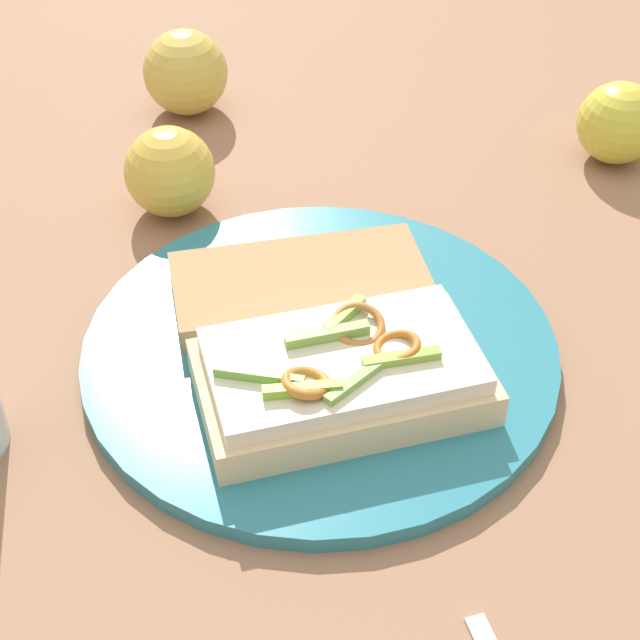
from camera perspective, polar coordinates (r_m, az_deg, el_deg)
The scene contains 7 objects.
ground_plane at distance 0.65m, azimuth 0.00°, elevation -2.12°, with size 2.00×2.00×0.00m, color #95694D.
plate at distance 0.64m, azimuth 0.00°, elevation -1.73°, with size 0.31×0.31×0.01m, color teal.
sandwich at distance 0.59m, azimuth 1.31°, elevation -3.25°, with size 0.17×0.20×0.05m.
bread_slice_side at distance 0.67m, azimuth -1.15°, elevation 2.08°, with size 0.17×0.09×0.02m, color tan.
apple_0 at distance 0.86m, azimuth 17.17°, elevation 11.03°, with size 0.07×0.07×0.07m, color gold.
apple_2 at distance 0.77m, azimuth -8.84°, elevation 8.62°, with size 0.07×0.07×0.07m, color gold.
apple_3 at distance 0.91m, azimuth -7.93°, elevation 14.25°, with size 0.08×0.08×0.08m, color gold.
Camera 1 is at (0.46, 0.10, 0.45)m, focal length 54.34 mm.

